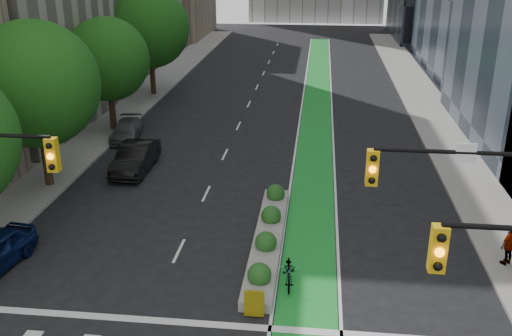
% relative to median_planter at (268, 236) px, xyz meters
% --- Properties ---
extents(sidewalk_left, '(3.60, 90.00, 0.15)m').
position_rel_median_planter_xyz_m(sidewalk_left, '(-13.00, 17.96, -0.30)').
color(sidewalk_left, gray).
rests_on(sidewalk_left, ground).
extents(sidewalk_right, '(3.60, 90.00, 0.15)m').
position_rel_median_planter_xyz_m(sidewalk_right, '(10.60, 17.96, -0.30)').
color(sidewalk_right, gray).
rests_on(sidewalk_right, ground).
extents(bike_lane_paint, '(2.20, 70.00, 0.01)m').
position_rel_median_planter_xyz_m(bike_lane_paint, '(1.80, 22.96, -0.37)').
color(bike_lane_paint, green).
rests_on(bike_lane_paint, ground).
extents(tree_mid, '(6.40, 6.40, 8.78)m').
position_rel_median_planter_xyz_m(tree_mid, '(-12.20, 4.96, 5.20)').
color(tree_mid, black).
rests_on(tree_mid, ground).
extents(tree_midfar, '(5.60, 5.60, 7.76)m').
position_rel_median_planter_xyz_m(tree_midfar, '(-12.20, 14.96, 4.57)').
color(tree_midfar, black).
rests_on(tree_midfar, ground).
extents(tree_far, '(6.60, 6.60, 9.00)m').
position_rel_median_planter_xyz_m(tree_far, '(-12.20, 24.96, 5.32)').
color(tree_far, black).
rests_on(tree_far, ground).
extents(signal_right, '(5.82, 0.51, 7.20)m').
position_rel_median_planter_xyz_m(signal_right, '(7.47, -6.57, 4.43)').
color(signal_right, black).
rests_on(signal_right, ground).
extents(median_planter, '(1.20, 10.26, 1.10)m').
position_rel_median_planter_xyz_m(median_planter, '(0.00, 0.00, 0.00)').
color(median_planter, gray).
rests_on(median_planter, ground).
extents(bicycle, '(0.82, 2.03, 1.05)m').
position_rel_median_planter_xyz_m(bicycle, '(1.08, -2.97, 0.15)').
color(bicycle, gray).
rests_on(bicycle, ground).
extents(parked_car_left_mid, '(1.72, 4.86, 1.60)m').
position_rel_median_planter_xyz_m(parked_car_left_mid, '(-8.31, 7.72, 0.43)').
color(parked_car_left_mid, black).
rests_on(parked_car_left_mid, ground).
extents(parked_car_left_far, '(2.25, 4.38, 1.22)m').
position_rel_median_planter_xyz_m(parked_car_left_far, '(-10.70, 13.22, 0.24)').
color(parked_car_left_far, '#5A5C5F').
rests_on(parked_car_left_far, ground).
extents(pedestrian_far, '(1.05, 0.94, 1.70)m').
position_rel_median_planter_xyz_m(pedestrian_far, '(9.68, -0.82, 0.63)').
color(pedestrian_far, gray).
rests_on(pedestrian_far, sidewalk_right).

